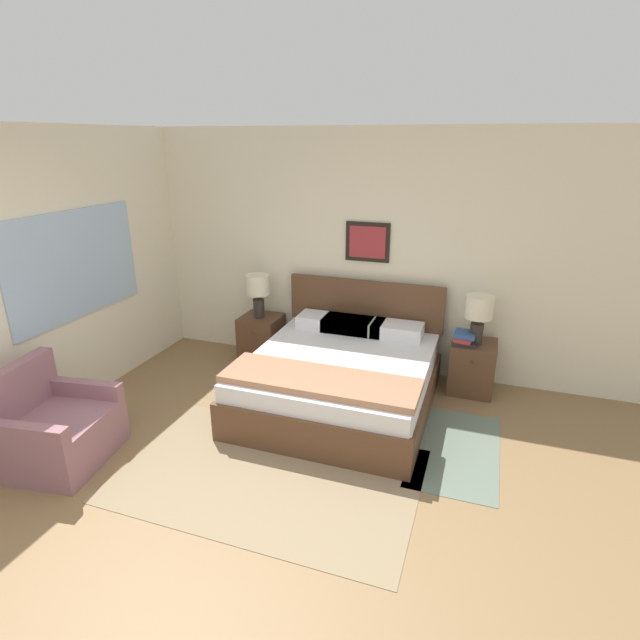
{
  "coord_description": "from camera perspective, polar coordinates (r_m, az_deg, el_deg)",
  "views": [
    {
      "loc": [
        1.5,
        -2.02,
        2.48
      ],
      "look_at": [
        0.19,
        1.73,
        1.03
      ],
      "focal_mm": 28.0,
      "sensor_mm": 36.0,
      "label": 1
    }
  ],
  "objects": [
    {
      "name": "bed",
      "position": [
        4.88,
        2.38,
        -6.46
      ],
      "size": [
        1.72,
        1.9,
        1.03
      ],
      "color": "brown",
      "rests_on": "ground_plane"
    },
    {
      "name": "ground_plane",
      "position": [
        3.53,
        -13.6,
        -25.23
      ],
      "size": [
        16.0,
        16.0,
        0.0
      ],
      "primitive_type": "plane",
      "color": "olive"
    },
    {
      "name": "nightstand_near_window",
      "position": [
        5.9,
        -6.7,
        -2.06
      ],
      "size": [
        0.44,
        0.45,
        0.54
      ],
      "color": "brown",
      "rests_on": "ground_plane"
    },
    {
      "name": "armchair",
      "position": [
        4.63,
        -28.16,
        -11.0
      ],
      "size": [
        0.85,
        0.9,
        0.81
      ],
      "rotation": [
        0.0,
        0.0,
        -1.42
      ],
      "color": "#8E606B",
      "rests_on": "ground_plane"
    },
    {
      "name": "book_hardcover_middle",
      "position": [
        5.21,
        16.21,
        -1.97
      ],
      "size": [
        0.22,
        0.3,
        0.03
      ],
      "rotation": [
        0.0,
        0.0,
        -0.18
      ],
      "color": "#B7332D",
      "rests_on": "book_thick_bottom"
    },
    {
      "name": "nightstand_by_door",
      "position": [
        5.37,
        16.97,
        -5.15
      ],
      "size": [
        0.44,
        0.45,
        0.54
      ],
      "color": "brown",
      "rests_on": "ground_plane"
    },
    {
      "name": "wall_left",
      "position": [
        5.31,
        -26.32,
        5.2
      ],
      "size": [
        0.08,
        5.54,
        2.6
      ],
      "color": "beige",
      "rests_on": "ground_plane"
    },
    {
      "name": "book_novel_upper",
      "position": [
        5.19,
        16.25,
        -1.57
      ],
      "size": [
        0.22,
        0.23,
        0.04
      ],
      "rotation": [
        0.0,
        0.0,
        -0.09
      ],
      "color": "#335693",
      "rests_on": "book_hardcover_middle"
    },
    {
      "name": "area_rug_main",
      "position": [
        4.1,
        -5.8,
        -17.2
      ],
      "size": [
        2.29,
        1.47,
        0.01
      ],
      "color": "#897556",
      "rests_on": "ground_plane"
    },
    {
      "name": "book_thick_bottom",
      "position": [
        5.22,
        16.17,
        -2.34
      ],
      "size": [
        0.23,
        0.27,
        0.04
      ],
      "rotation": [
        0.0,
        0.0,
        0.05
      ],
      "color": "#232328",
      "rests_on": "nightstand_by_door"
    },
    {
      "name": "table_lamp_by_door",
      "position": [
        5.13,
        17.69,
        0.91
      ],
      "size": [
        0.27,
        0.27,
        0.5
      ],
      "color": "#2D2823",
      "rests_on": "nightstand_by_door"
    },
    {
      "name": "area_rug_bedside",
      "position": [
        4.5,
        15.25,
        -14.07
      ],
      "size": [
        0.71,
        1.28,
        0.01
      ],
      "color": "slate",
      "rests_on": "ground_plane"
    },
    {
      "name": "table_lamp_near_window",
      "position": [
        5.68,
        -7.1,
        3.55
      ],
      "size": [
        0.27,
        0.27,
        0.5
      ],
      "color": "#2D2823",
      "rests_on": "nightstand_near_window"
    },
    {
      "name": "wall_back",
      "position": [
        5.53,
        3.11,
        7.76
      ],
      "size": [
        6.82,
        0.09,
        2.6
      ],
      "color": "beige",
      "rests_on": "ground_plane"
    }
  ]
}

